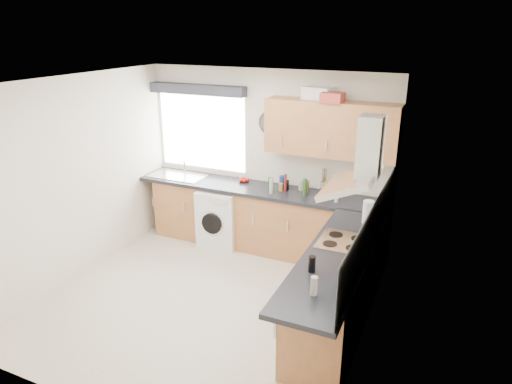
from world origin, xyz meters
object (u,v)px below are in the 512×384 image
at_px(oven, 341,283).
at_px(extractor_hood, 360,164).
at_px(upper_cabinets, 331,129).
at_px(washing_machine, 221,216).

distance_m(oven, extractor_hood, 1.35).
xyz_separation_m(oven, extractor_hood, (0.10, -0.00, 1.34)).
height_order(upper_cabinets, washing_machine, upper_cabinets).
relative_size(oven, extractor_hood, 1.09).
bearing_deg(oven, upper_cabinets, 112.54).
height_order(extractor_hood, washing_machine, extractor_hood).
height_order(oven, upper_cabinets, upper_cabinets).
xyz_separation_m(upper_cabinets, washing_machine, (-1.50, -0.23, -1.38)).
bearing_deg(oven, washing_machine, 151.78).
distance_m(extractor_hood, washing_machine, 2.77).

